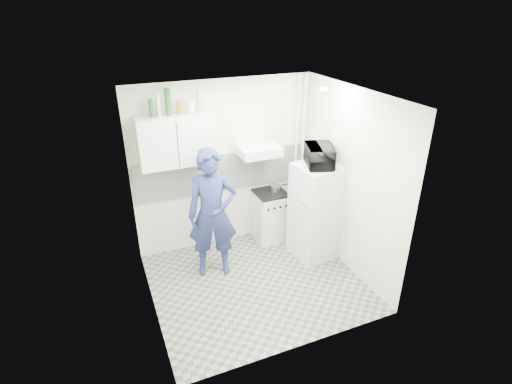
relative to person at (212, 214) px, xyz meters
name	(u,v)px	position (x,y,z in m)	size (l,w,h in m)	color
floor	(256,282)	(0.44, -0.50, -0.93)	(2.80, 2.80, 0.00)	gray
ceiling	(256,96)	(0.44, -0.50, 1.67)	(2.80, 2.80, 0.00)	white
wall_back	(225,166)	(0.44, 0.75, 0.37)	(2.80, 2.80, 0.00)	silver
wall_left	(143,221)	(-0.96, -0.50, 0.37)	(2.60, 2.60, 0.00)	silver
wall_right	(349,182)	(1.84, -0.50, 0.37)	(2.60, 2.60, 0.00)	silver
person	(212,214)	(0.00, 0.00, 0.00)	(0.68, 0.45, 1.87)	navy
stove	(270,216)	(1.11, 0.50, -0.53)	(0.50, 0.50, 0.81)	silver
fridge	(316,211)	(1.54, -0.16, -0.20)	(0.61, 0.61, 1.47)	silver
stove_top	(270,193)	(1.11, 0.50, -0.11)	(0.48, 0.48, 0.03)	black
saucepan	(275,188)	(1.21, 0.54, -0.05)	(0.16, 0.16, 0.09)	silver
microwave	(320,156)	(1.54, -0.16, 0.68)	(0.36, 0.53, 0.29)	black
bottle_b	(151,108)	(-0.58, 0.58, 1.38)	(0.06, 0.06, 0.23)	#144C1E
bottle_c	(158,106)	(-0.48, 0.58, 1.41)	(0.07, 0.07, 0.29)	silver
bottle_d	(168,102)	(-0.35, 0.58, 1.44)	(0.08, 0.08, 0.35)	#144C1E
canister_a	(179,108)	(-0.21, 0.58, 1.36)	(0.07, 0.07, 0.18)	brown
canister_b	(190,107)	(-0.06, 0.58, 1.36)	(0.09, 0.09, 0.18)	#B2B7BC
bottle_e	(199,102)	(0.07, 0.58, 1.41)	(0.07, 0.07, 0.29)	silver
upper_cabinet	(175,140)	(-0.31, 0.58, 0.92)	(1.00, 0.35, 0.70)	silver
range_hood	(258,150)	(0.89, 0.50, 0.64)	(0.60, 0.50, 0.14)	silver
backsplash	(225,172)	(0.44, 0.74, 0.27)	(2.74, 0.03, 0.60)	white
pipe_a	(302,156)	(1.74, 0.67, 0.37)	(0.05, 0.05, 2.60)	silver
pipe_b	(296,157)	(1.62, 0.67, 0.37)	(0.04, 0.04, 2.60)	silver
ceiling_spot_fixture	(324,89)	(1.44, -0.30, 1.64)	(0.10, 0.10, 0.02)	white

